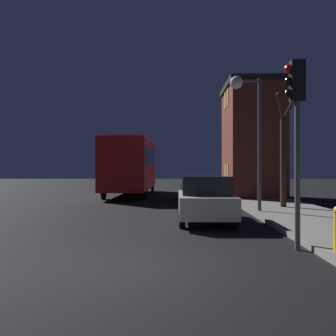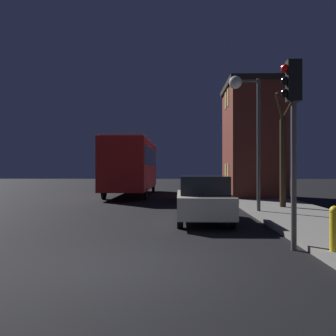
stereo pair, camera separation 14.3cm
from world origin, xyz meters
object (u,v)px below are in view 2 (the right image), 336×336
at_px(traffic_light, 292,114).
at_px(car_near_lane, 203,199).
at_px(car_mid_lane, 198,188).
at_px(bus, 132,163).
at_px(fire_hydrant, 335,227).
at_px(streetlamp, 246,109).
at_px(bare_tree, 283,154).

bearing_deg(traffic_light, car_near_lane, 111.35).
bearing_deg(car_mid_lane, bus, 135.38).
distance_m(car_near_lane, fire_hydrant, 5.46).
distance_m(streetlamp, car_mid_lane, 7.26).
xyz_separation_m(traffic_light, bare_tree, (2.01, 8.00, -0.56)).
distance_m(car_near_lane, car_mid_lane, 8.41).
xyz_separation_m(bus, car_mid_lane, (4.21, -4.16, -1.48)).
height_order(streetlamp, car_near_lane, streetlamp).
bearing_deg(car_near_lane, car_mid_lane, 88.37).
bearing_deg(bus, car_mid_lane, -44.62).
height_order(car_near_lane, car_mid_lane, car_near_lane).
height_order(traffic_light, car_near_lane, traffic_light).
bearing_deg(fire_hydrant, bus, 109.68).
xyz_separation_m(traffic_light, fire_hydrant, (0.63, -0.70, -2.37)).
xyz_separation_m(streetlamp, fire_hydrant, (0.50, -7.15, -3.51)).
xyz_separation_m(traffic_light, bus, (-5.64, 16.82, -0.79)).
bearing_deg(car_mid_lane, streetlamp, -75.93).
relative_size(streetlamp, car_near_lane, 1.26).
bearing_deg(car_mid_lane, fire_hydrant, -81.27).
bearing_deg(car_near_lane, traffic_light, -68.65).
xyz_separation_m(bare_tree, bus, (-7.65, 8.82, -0.24)).
xyz_separation_m(bare_tree, fire_hydrant, (-1.39, -8.70, -1.81)).
bearing_deg(bus, fire_hydrant, -70.32).
relative_size(bus, fire_hydrant, 11.52).
height_order(streetlamp, bus, streetlamp).
height_order(streetlamp, traffic_light, streetlamp).
relative_size(streetlamp, bus, 0.51).
bearing_deg(bare_tree, bus, 130.93).
relative_size(bare_tree, car_near_lane, 1.19).
distance_m(bus, car_mid_lane, 6.10).
bearing_deg(bare_tree, car_mid_lane, 126.39).
bearing_deg(bus, traffic_light, -71.47).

